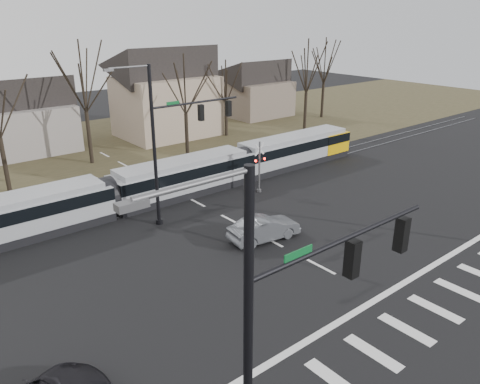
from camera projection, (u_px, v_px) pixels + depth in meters
ground at (350, 282)px, 24.06m from camera, size 140.00×140.00×0.00m
grass_verge at (96, 150)px, 47.22m from camera, size 140.00×28.00×0.01m
crosswalk at (421, 319)px, 21.16m from camera, size 27.00×2.60×0.01m
stop_line at (380, 297)px, 22.75m from camera, size 28.00×0.35×0.01m
lane_dashes at (182, 195)px, 35.63m from camera, size 0.18×30.00×0.01m
rail_pair at (183, 195)px, 35.48m from camera, size 90.00×1.52×0.06m
tram at (182, 176)px, 35.12m from camera, size 36.41×2.70×2.76m
sedan at (264, 228)px, 28.32m from camera, size 2.74×4.92×1.49m
signal_pole_near_left at (297, 326)px, 11.53m from camera, size 9.28×0.44×10.20m
signal_pole_far at (176, 135)px, 29.65m from camera, size 9.28×0.44×10.20m
rail_crossing_signal at (259, 169)px, 35.59m from camera, size 1.08×0.36×4.00m
tree_row at (138, 107)px, 42.27m from camera, size 59.20×7.20×10.00m
house_b at (26, 111)px, 45.75m from camera, size 8.64×7.56×7.65m
house_c at (166, 88)px, 51.39m from camera, size 10.80×8.64×10.10m
house_d at (256, 86)px, 62.14m from camera, size 8.64×7.56×7.65m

